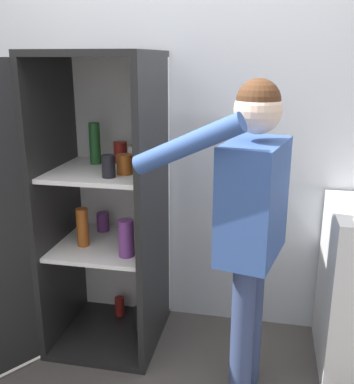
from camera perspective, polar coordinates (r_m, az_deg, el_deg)
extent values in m
cube|color=silver|center=(2.78, -0.37, 8.44)|extent=(7.00, 0.06, 2.55)
cube|color=black|center=(2.99, -8.39, -17.19)|extent=(0.62, 0.65, 0.04)
cube|color=black|center=(2.49, -10.08, 16.93)|extent=(0.62, 0.65, 0.04)
cube|color=white|center=(2.89, -7.04, 0.13)|extent=(0.62, 0.03, 1.64)
cube|color=black|center=(2.73, -14.94, -1.31)|extent=(0.03, 0.65, 1.64)
cube|color=black|center=(2.53, -2.91, -2.19)|extent=(0.04, 0.65, 1.64)
cube|color=white|center=(2.70, -8.92, -6.57)|extent=(0.55, 0.58, 0.02)
cube|color=white|center=(2.56, -9.37, 2.62)|extent=(0.55, 0.58, 0.02)
cylinder|color=#9E4C19|center=(2.64, -11.90, -4.40)|extent=(0.07, 0.07, 0.22)
cylinder|color=#9E4C19|center=(2.42, -6.67, 3.52)|extent=(0.08, 0.08, 0.11)
cylinder|color=maroon|center=(2.70, -7.20, 5.04)|extent=(0.08, 0.08, 0.12)
cylinder|color=black|center=(2.93, -4.97, -15.66)|extent=(0.05, 0.05, 0.15)
cylinder|color=black|center=(2.36, -8.71, 3.26)|extent=(0.07, 0.07, 0.12)
cylinder|color=maroon|center=(3.08, -7.29, -14.18)|extent=(0.06, 0.06, 0.13)
cylinder|color=#723884|center=(2.86, -9.38, -3.75)|extent=(0.08, 0.08, 0.12)
cylinder|color=beige|center=(2.60, -5.65, 4.55)|extent=(0.06, 0.06, 0.11)
cylinder|color=#1E5123|center=(2.67, -10.39, 6.08)|extent=(0.06, 0.06, 0.24)
cylinder|color=#723884|center=(2.47, -6.48, -5.84)|extent=(0.09, 0.09, 0.21)
cylinder|color=#384770|center=(2.31, 8.25, -17.47)|extent=(0.11, 0.11, 0.77)
cylinder|color=#384770|center=(2.45, 9.44, -15.30)|extent=(0.11, 0.11, 0.77)
cube|color=#335193|center=(2.09, 9.67, -1.03)|extent=(0.33, 0.47, 0.55)
sphere|color=beige|center=(2.01, 10.25, 10.23)|extent=(0.21, 0.21, 0.21)
sphere|color=#4C2D19|center=(2.01, 10.30, 11.29)|extent=(0.20, 0.20, 0.20)
cylinder|color=#335193|center=(1.87, 1.26, 6.00)|extent=(0.51, 0.19, 0.30)
cylinder|color=#335193|center=(2.33, 11.17, -0.01)|extent=(0.09, 0.09, 0.51)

